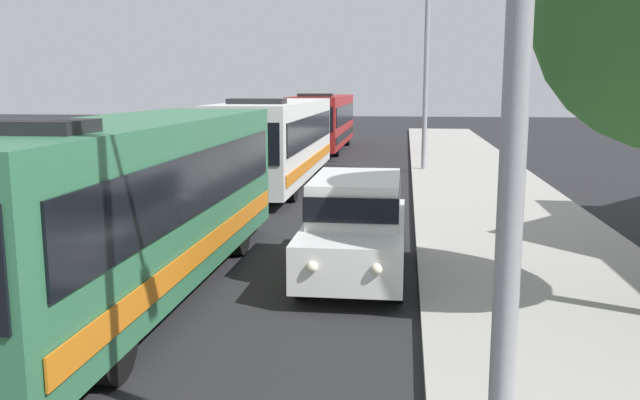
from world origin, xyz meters
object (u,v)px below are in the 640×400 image
object	(u,v)px
bus_middle	(323,120)
bus_lead	(131,200)
white_suv	(356,222)
streetlamp_mid	(427,44)
bus_second_in_line	(278,139)

from	to	relation	value
bus_middle	bus_lead	bearing A→B (deg)	-90.00
white_suv	streetlamp_mid	world-z (taller)	streetlamp_mid
white_suv	streetlamp_mid	bearing A→B (deg)	83.87
bus_lead	bus_middle	distance (m)	26.96
bus_middle	white_suv	world-z (taller)	bus_middle
bus_second_in_line	streetlamp_mid	world-z (taller)	streetlamp_mid
bus_second_in_line	white_suv	xyz separation A→B (m)	(3.70, -11.52, -0.66)
bus_lead	white_suv	size ratio (longest dim) A/B	2.23
bus_lead	white_suv	world-z (taller)	bus_lead
bus_lead	white_suv	distance (m)	4.18
bus_second_in_line	white_suv	world-z (taller)	bus_second_in_line
bus_lead	bus_middle	size ratio (longest dim) A/B	0.98
bus_second_in_line	bus_lead	bearing A→B (deg)	-90.00
white_suv	bus_lead	bearing A→B (deg)	-153.58
bus_lead	streetlamp_mid	distance (m)	18.82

